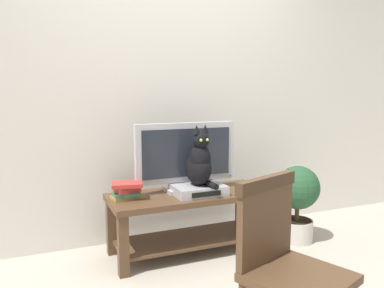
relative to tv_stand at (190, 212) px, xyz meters
The scene contains 8 objects.
back_wall 1.17m from the tv_stand, 97.86° to the left, with size 7.00×0.12×2.80m, color silver.
tv_stand is the anchor object (origin of this frame).
tv 0.44m from the tv_stand, 89.98° to the left, with size 0.82×0.20×0.54m.
media_box 0.20m from the tv_stand, 47.61° to the right, with size 0.39×0.30×0.07m.
cat 0.41m from the tv_stand, 54.04° to the right, with size 0.19×0.33×0.47m.
wooden_chair 1.37m from the tv_stand, 94.08° to the right, with size 0.52×0.52×0.88m.
book_stack 0.53m from the tv_stand, behind, with size 0.25×0.21×0.13m.
potted_plant 0.94m from the tv_stand, ahead, with size 0.36×0.36×0.65m.
Camera 1 is at (-1.06, -2.10, 1.27)m, focal length 36.47 mm.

